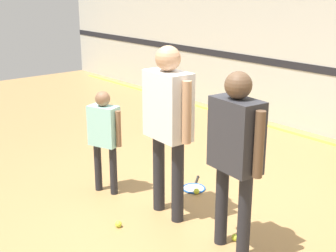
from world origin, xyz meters
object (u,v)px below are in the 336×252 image
at_px(tennis_ball_stray_left, 235,237).
at_px(tennis_ball_stray_right, 160,150).
at_px(person_student_right, 236,144).
at_px(racket_spare_on_floor, 194,188).
at_px(tennis_ball_by_spare_racket, 197,191).
at_px(person_instructor, 168,114).
at_px(person_student_left, 104,131).
at_px(tennis_ball_near_instructor, 118,224).

height_order(tennis_ball_stray_left, tennis_ball_stray_right, same).
bearing_deg(person_student_right, racket_spare_on_floor, -22.60).
bearing_deg(tennis_ball_by_spare_racket, person_student_right, -28.05).
relative_size(person_instructor, person_student_left, 1.48).
bearing_deg(person_student_left, tennis_ball_near_instructor, -45.86).
bearing_deg(tennis_ball_near_instructor, person_student_left, 155.13).
bearing_deg(tennis_ball_stray_left, person_instructor, -169.74).
bearing_deg(person_student_left, person_instructor, -8.76).
height_order(tennis_ball_near_instructor, tennis_ball_by_spare_racket, same).
relative_size(person_student_left, tennis_ball_by_spare_racket, 17.90).
bearing_deg(person_student_left, racket_spare_on_floor, 33.82).
bearing_deg(person_instructor, tennis_ball_by_spare_racket, 109.33).
relative_size(person_student_left, racket_spare_on_floor, 2.46).
bearing_deg(person_student_right, tennis_ball_by_spare_racket, -22.12).
xyz_separation_m(tennis_ball_by_spare_racket, tennis_ball_stray_left, (0.96, -0.41, 0.00)).
bearing_deg(tennis_ball_stray_left, person_student_left, -168.71).
xyz_separation_m(person_student_left, tennis_ball_by_spare_racket, (0.71, 0.75, -0.70)).
distance_m(racket_spare_on_floor, tennis_ball_near_instructor, 1.20).
relative_size(person_student_right, tennis_ball_near_instructor, 24.63).
relative_size(person_student_left, tennis_ball_stray_right, 17.90).
xyz_separation_m(person_student_right, tennis_ball_stray_left, (-0.08, 0.14, -0.97)).
bearing_deg(racket_spare_on_floor, tennis_ball_by_spare_racket, -160.58).
bearing_deg(tennis_ball_near_instructor, tennis_ball_stray_left, 37.31).
height_order(racket_spare_on_floor, tennis_ball_stray_right, tennis_ball_stray_right).
height_order(person_student_left, tennis_ball_stray_right, person_student_left).
xyz_separation_m(person_student_left, tennis_ball_near_instructor, (0.77, -0.36, -0.70)).
bearing_deg(tennis_ball_stray_left, person_student_right, -60.32).
height_order(person_student_right, tennis_ball_stray_left, person_student_right).
height_order(person_instructor, tennis_ball_stray_right, person_instructor).
relative_size(person_student_left, tennis_ball_stray_left, 17.90).
height_order(person_student_right, tennis_ball_stray_right, person_student_right).
bearing_deg(racket_spare_on_floor, person_student_right, -156.85).
xyz_separation_m(tennis_ball_by_spare_racket, tennis_ball_stray_right, (-1.33, 0.54, 0.00)).
height_order(racket_spare_on_floor, tennis_ball_stray_left, tennis_ball_stray_left).
distance_m(tennis_ball_near_instructor, tennis_ball_by_spare_racket, 1.11).
xyz_separation_m(person_student_right, tennis_ball_stray_right, (-2.37, 1.09, -0.97)).
distance_m(person_student_right, tennis_ball_stray_right, 2.79).
relative_size(person_instructor, tennis_ball_by_spare_racket, 26.42).
bearing_deg(person_student_right, tennis_ball_near_instructor, 35.08).
distance_m(person_student_left, racket_spare_on_floor, 1.24).
bearing_deg(tennis_ball_near_instructor, racket_spare_on_floor, 98.80).
bearing_deg(tennis_ball_stray_left, racket_spare_on_floor, 155.55).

